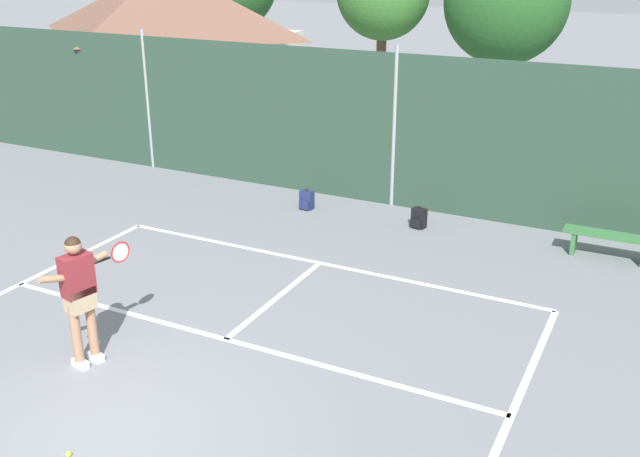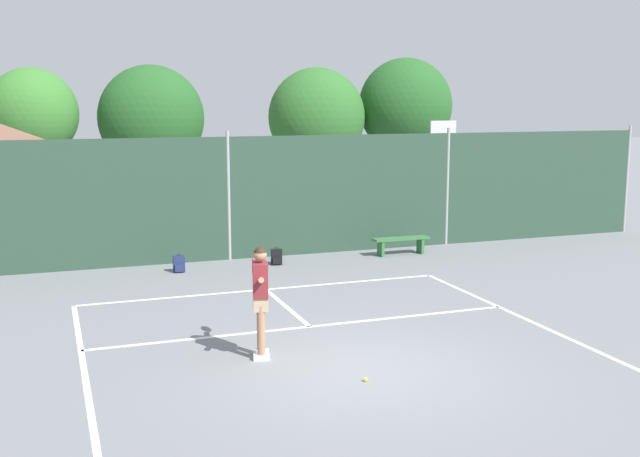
# 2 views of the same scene
# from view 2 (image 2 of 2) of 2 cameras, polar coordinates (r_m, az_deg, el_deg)

# --- Properties ---
(ground_plane) EXTENTS (120.00, 120.00, 0.00)m
(ground_plane) POSITION_cam_2_polar(r_m,az_deg,el_deg) (12.20, 3.09, -10.51)
(ground_plane) COLOR slate
(court_markings) EXTENTS (8.30, 11.10, 0.01)m
(court_markings) POSITION_cam_2_polar(r_m,az_deg,el_deg) (12.77, 1.94, -9.57)
(court_markings) COLOR white
(court_markings) RESTS_ON ground
(chainlink_fence) EXTENTS (26.09, 0.09, 3.40)m
(chainlink_fence) POSITION_cam_2_polar(r_m,az_deg,el_deg) (20.22, -6.84, 2.22)
(chainlink_fence) COLOR #284233
(chainlink_fence) RESTS_ON ground
(basketball_hoop) EXTENTS (0.90, 0.67, 3.55)m
(basketball_hoop) POSITION_cam_2_polar(r_m,az_deg,el_deg) (24.75, 9.08, 5.09)
(basketball_hoop) COLOR #284CB2
(basketball_hoop) RESTS_ON ground
(treeline_backdrop) EXTENTS (25.96, 3.76, 6.03)m
(treeline_backdrop) POSITION_cam_2_polar(r_m,az_deg,el_deg) (31.24, -9.61, 8.52)
(treeline_backdrop) COLOR brown
(treeline_backdrop) RESTS_ON ground
(tennis_player) EXTENTS (0.34, 1.43, 1.85)m
(tennis_player) POSITION_cam_2_polar(r_m,az_deg,el_deg) (12.47, -4.49, -4.74)
(tennis_player) COLOR silver
(tennis_player) RESTS_ON ground
(tennis_ball) EXTENTS (0.07, 0.07, 0.07)m
(tennis_ball) POSITION_cam_2_polar(r_m,az_deg,el_deg) (11.73, 3.42, -11.19)
(tennis_ball) COLOR #CCE033
(tennis_ball) RESTS_ON ground
(backpack_navy) EXTENTS (0.29, 0.25, 0.46)m
(backpack_navy) POSITION_cam_2_polar(r_m,az_deg,el_deg) (19.13, -10.49, -2.66)
(backpack_navy) COLOR navy
(backpack_navy) RESTS_ON ground
(backpack_black) EXTENTS (0.31, 0.28, 0.46)m
(backpack_black) POSITION_cam_2_polar(r_m,az_deg,el_deg) (19.70, -3.27, -2.16)
(backpack_black) COLOR black
(backpack_black) RESTS_ON ground
(courtside_bench) EXTENTS (1.60, 0.36, 0.48)m
(courtside_bench) POSITION_cam_2_polar(r_m,az_deg,el_deg) (21.00, 6.06, -0.99)
(courtside_bench) COLOR #336B38
(courtside_bench) RESTS_ON ground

